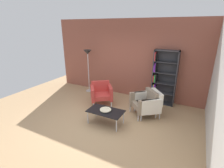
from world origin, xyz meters
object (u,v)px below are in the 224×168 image
(armchair_corner_red, at_px, (145,102))
(floor_lamp_torchiere, at_px, (88,57))
(bookshelf_tall, at_px, (163,78))
(decorative_bowl, at_px, (106,110))
(coffee_table_low, at_px, (106,112))
(armchair_near_window, at_px, (101,93))
(armchair_by_bookshelf, at_px, (149,103))

(armchair_corner_red, bearing_deg, floor_lamp_torchiere, -152.38)
(bookshelf_tall, distance_m, decorative_bowl, 2.42)
(decorative_bowl, height_order, armchair_corner_red, armchair_corner_red)
(coffee_table_low, height_order, decorative_bowl, decorative_bowl)
(bookshelf_tall, bearing_deg, armchair_corner_red, -103.00)
(armchair_near_window, xyz_separation_m, armchair_corner_red, (1.60, -0.06, 0.00))
(decorative_bowl, bearing_deg, bookshelf_tall, 62.69)
(bookshelf_tall, bearing_deg, armchair_by_bookshelf, -97.27)
(armchair_near_window, relative_size, armchair_corner_red, 1.00)
(armchair_near_window, bearing_deg, coffee_table_low, -90.99)
(decorative_bowl, height_order, armchair_near_window, armchair_near_window)
(bookshelf_tall, height_order, coffee_table_low, bookshelf_tall)
(bookshelf_tall, bearing_deg, decorative_bowl, -117.31)
(bookshelf_tall, xyz_separation_m, floor_lamp_torchiere, (-2.95, -0.23, 0.51))
(bookshelf_tall, xyz_separation_m, decorative_bowl, (-1.09, -2.11, -0.50))
(bookshelf_tall, distance_m, armchair_by_bookshelf, 1.20)
(armchair_near_window, bearing_deg, decorative_bowl, -90.99)
(armchair_near_window, distance_m, armchair_by_bookshelf, 1.72)
(bookshelf_tall, height_order, armchair_near_window, bookshelf_tall)
(armchair_corner_red, height_order, armchair_by_bookshelf, same)
(coffee_table_low, bearing_deg, armchair_corner_red, 50.10)
(armchair_corner_red, height_order, floor_lamp_torchiere, floor_lamp_torchiere)
(decorative_bowl, bearing_deg, armchair_by_bookshelf, 47.53)
(bookshelf_tall, relative_size, armchair_corner_red, 2.00)
(decorative_bowl, bearing_deg, coffee_table_low, -165.96)
(armchair_by_bookshelf, bearing_deg, decorative_bowl, -80.07)
(armchair_near_window, height_order, armchair_corner_red, same)
(decorative_bowl, xyz_separation_m, floor_lamp_torchiere, (-1.86, 1.88, 1.01))
(decorative_bowl, relative_size, armchair_near_window, 0.34)
(coffee_table_low, xyz_separation_m, armchair_by_bookshelf, (0.95, 1.04, 0.05))
(armchair_near_window, distance_m, armchair_corner_red, 1.60)
(decorative_bowl, bearing_deg, floor_lamp_torchiere, 134.74)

